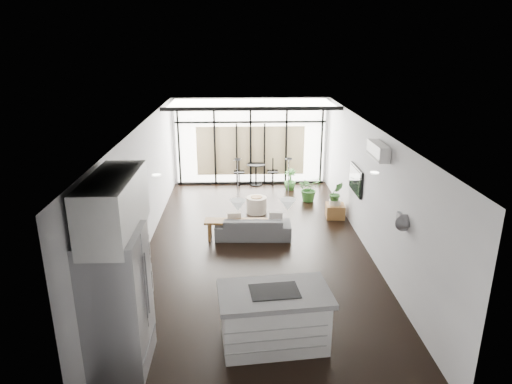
{
  "coord_description": "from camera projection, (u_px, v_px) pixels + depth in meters",
  "views": [
    {
      "loc": [
        -0.37,
        -9.5,
        4.55
      ],
      "look_at": [
        0.0,
        0.3,
        1.25
      ],
      "focal_mm": 32.0,
      "sensor_mm": 36.0,
      "label": 1
    }
  ],
  "objects": [
    {
      "name": "appliance_column",
      "position": [
        130.0,
        276.0,
        7.06
      ],
      "size": [
        0.55,
        0.58,
        2.14
      ],
      "primitive_type": "cube",
      "color": "silver",
      "rests_on": "floor"
    },
    {
      "name": "plant_med",
      "position": [
        290.0,
        184.0,
        14.42
      ],
      "size": [
        0.63,
        0.77,
        0.38
      ],
      "primitive_type": "imported",
      "rotation": [
        0.0,
        0.0,
        -0.45
      ],
      "color": "#2E6226",
      "rests_on": "floor"
    },
    {
      "name": "fridge",
      "position": [
        117.0,
        302.0,
        6.4
      ],
      "size": [
        0.8,
        1.0,
        2.08
      ],
      "primitive_type": "cube",
      "color": "#9B9CA0",
      "rests_on": "floor"
    },
    {
      "name": "wall_right",
      "position": [
        369.0,
        189.0,
        10.1
      ],
      "size": [
        0.02,
        10.0,
        2.8
      ],
      "primitive_type": "cube",
      "color": "silver",
      "rests_on": "ground"
    },
    {
      "name": "island",
      "position": [
        274.0,
        318.0,
        7.03
      ],
      "size": [
        1.79,
        1.18,
        0.93
      ],
      "primitive_type": "cube",
      "rotation": [
        0.0,
        0.0,
        0.1
      ],
      "color": "silver",
      "rests_on": "floor"
    },
    {
      "name": "sofa",
      "position": [
        253.0,
        224.0,
        10.91
      ],
      "size": [
        1.83,
        0.61,
        0.71
      ],
      "primitive_type": "imported",
      "rotation": [
        0.0,
        0.0,
        3.1
      ],
      "color": "#515153",
      "rests_on": "floor"
    },
    {
      "name": "upper_cabinets",
      "position": [
        114.0,
        206.0,
        6.32
      ],
      "size": [
        0.62,
        1.75,
        0.86
      ],
      "primitive_type": "cube",
      "color": "silver",
      "rests_on": "wall_left"
    },
    {
      "name": "tv",
      "position": [
        356.0,
        180.0,
        11.08
      ],
      "size": [
        0.05,
        1.1,
        0.65
      ],
      "primitive_type": "cube",
      "color": "black",
      "rests_on": "wall_right"
    },
    {
      "name": "pouf",
      "position": [
        257.0,
        205.0,
        12.51
      ],
      "size": [
        0.6,
        0.6,
        0.44
      ],
      "primitive_type": "cylinder",
      "rotation": [
        0.0,
        0.0,
        -0.08
      ],
      "color": "beige",
      "rests_on": "floor"
    },
    {
      "name": "plant_tall",
      "position": [
        309.0,
        191.0,
        13.41
      ],
      "size": [
        0.94,
        0.98,
        0.6
      ],
      "primitive_type": "imported",
      "rotation": [
        0.0,
        0.0,
        0.41
      ],
      "color": "#2E6226",
      "rests_on": "floor"
    },
    {
      "name": "ceiling",
      "position": [
        257.0,
        127.0,
        9.57
      ],
      "size": [
        5.0,
        10.0,
        0.0
      ],
      "primitive_type": "cube",
      "color": "white",
      "rests_on": "ground"
    },
    {
      "name": "glazing",
      "position": [
        251.0,
        142.0,
        14.63
      ],
      "size": [
        5.0,
        0.2,
        2.8
      ],
      "primitive_type": "cube",
      "color": "black",
      "rests_on": "ground"
    },
    {
      "name": "wall_back",
      "position": [
        250.0,
        141.0,
        14.75
      ],
      "size": [
        5.0,
        0.02,
        2.8
      ],
      "primitive_type": "cube",
      "color": "silver",
      "rests_on": "ground"
    },
    {
      "name": "skylight",
      "position": [
        251.0,
        103.0,
        13.36
      ],
      "size": [
        4.7,
        1.9,
        0.06
      ],
      "primitive_type": "cube",
      "color": "white",
      "rests_on": "ceiling"
    },
    {
      "name": "pendant_right",
      "position": [
        288.0,
        205.0,
        7.32
      ],
      "size": [
        0.26,
        0.26,
        0.18
      ],
      "primitive_type": "cone",
      "color": "white",
      "rests_on": "ceiling"
    },
    {
      "name": "floor",
      "position": [
        256.0,
        248.0,
        10.46
      ],
      "size": [
        5.0,
        10.0,
        0.0
      ],
      "primitive_type": "cube",
      "color": "black",
      "rests_on": "ground"
    },
    {
      "name": "milk_can",
      "position": [
        335.0,
        207.0,
        12.15
      ],
      "size": [
        0.32,
        0.32,
        0.61
      ],
      "primitive_type": "cylinder",
      "rotation": [
        0.0,
        0.0,
        -0.02
      ],
      "color": "beige",
      "rests_on": "floor"
    },
    {
      "name": "pendant_left",
      "position": [
        238.0,
        205.0,
        7.29
      ],
      "size": [
        0.26,
        0.26,
        0.18
      ],
      "primitive_type": "cone",
      "color": "white",
      "rests_on": "ceiling"
    },
    {
      "name": "wall_left",
      "position": [
        142.0,
        191.0,
        9.92
      ],
      "size": [
        0.02,
        10.0,
        2.8
      ],
      "primitive_type": "cube",
      "color": "silver",
      "rests_on": "ground"
    },
    {
      "name": "plant_crate",
      "position": [
        336.0,
        200.0,
        12.08
      ],
      "size": [
        0.38,
        0.65,
        0.28
      ],
      "primitive_type": "imported",
      "rotation": [
        0.0,
        0.0,
        0.04
      ],
      "color": "#2E6226",
      "rests_on": "crate"
    },
    {
      "name": "console_bench",
      "position": [
        236.0,
        230.0,
        10.84
      ],
      "size": [
        1.51,
        0.45,
        0.48
      ],
      "primitive_type": "cube",
      "rotation": [
        0.0,
        0.0,
        -0.05
      ],
      "color": "brown",
      "rests_on": "floor"
    },
    {
      "name": "bistro_set",
      "position": [
        256.0,
        175.0,
        14.86
      ],
      "size": [
        1.39,
        0.58,
        0.66
      ],
      "primitive_type": "cube",
      "rotation": [
        0.0,
        0.0,
        0.02
      ],
      "color": "black",
      "rests_on": "floor"
    },
    {
      "name": "neighbour_building",
      "position": [
        251.0,
        151.0,
        14.8
      ],
      "size": [
        3.5,
        0.02,
        1.6
      ],
      "primitive_type": "cube",
      "color": "#CBB481",
      "rests_on": "ground"
    },
    {
      "name": "wall_front",
      "position": [
        273.0,
        325.0,
        5.28
      ],
      "size": [
        5.0,
        0.02,
        2.8
      ],
      "primitive_type": "cube",
      "color": "silver",
      "rests_on": "ground"
    },
    {
      "name": "cooktop",
      "position": [
        275.0,
        291.0,
        6.88
      ],
      "size": [
        0.79,
        0.57,
        0.01
      ],
      "primitive_type": "cube",
      "rotation": [
        0.0,
        0.0,
        0.1
      ],
      "color": "black",
      "rests_on": "island"
    },
    {
      "name": "ac_unit",
      "position": [
        378.0,
        151.0,
        9.01
      ],
      "size": [
        0.22,
        0.9,
        0.3
      ],
      "primitive_type": "cube",
      "color": "white",
      "rests_on": "wall_right"
    },
    {
      "name": "crate",
      "position": [
        335.0,
        211.0,
        12.19
      ],
      "size": [
        0.52,
        0.52,
        0.36
      ],
      "primitive_type": "cube",
      "rotation": [
        0.0,
        0.0,
        -0.08
      ],
      "color": "brown",
      "rests_on": "floor"
    },
    {
      "name": "framed_art",
      "position": [
        138.0,
        192.0,
        9.4
      ],
      "size": [
        0.04,
        0.7,
        0.9
      ],
      "primitive_type": "cube",
      "color": "black",
      "rests_on": "wall_left"
    }
  ]
}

